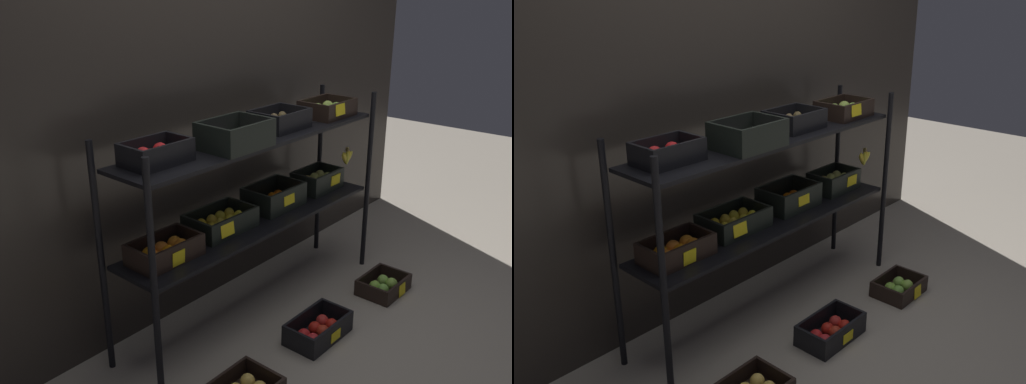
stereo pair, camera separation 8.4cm
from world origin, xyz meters
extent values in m
plane|color=gray|center=(0.00, 0.00, 0.00)|extent=(10.00, 10.00, 0.00)
cube|color=#2D2823|center=(0.00, 0.39, 1.00)|extent=(4.19, 0.12, 1.99)
cylinder|color=black|center=(-0.90, -0.19, 0.60)|extent=(0.03, 0.03, 1.19)
cylinder|color=black|center=(0.90, -0.19, 0.60)|extent=(0.03, 0.03, 1.19)
cylinder|color=black|center=(-0.90, 0.19, 0.60)|extent=(0.03, 0.03, 1.19)
cylinder|color=black|center=(0.90, 0.19, 0.60)|extent=(0.03, 0.03, 1.19)
cube|color=black|center=(0.00, 0.00, 0.56)|extent=(1.76, 0.35, 0.02)
cube|color=black|center=(0.00, 0.00, 1.05)|extent=(1.76, 0.35, 0.02)
cube|color=black|center=(-0.65, 0.02, 0.57)|extent=(0.35, 0.21, 0.01)
cube|color=black|center=(-0.65, -0.07, 0.63)|extent=(0.35, 0.02, 0.10)
cube|color=black|center=(-0.65, 0.12, 0.63)|extent=(0.35, 0.02, 0.10)
cube|color=black|center=(-0.82, 0.02, 0.63)|extent=(0.02, 0.18, 0.10)
cube|color=black|center=(-0.49, 0.02, 0.63)|extent=(0.02, 0.18, 0.10)
sphere|color=orange|center=(-0.74, 0.00, 0.62)|extent=(0.07, 0.07, 0.07)
sphere|color=orange|center=(-0.65, -0.01, 0.62)|extent=(0.07, 0.07, 0.07)
sphere|color=orange|center=(-0.57, 0.00, 0.62)|extent=(0.07, 0.07, 0.07)
sphere|color=orange|center=(-0.73, 0.04, 0.62)|extent=(0.07, 0.07, 0.07)
sphere|color=orange|center=(-0.65, 0.05, 0.62)|extent=(0.07, 0.07, 0.07)
sphere|color=orange|center=(-0.57, 0.05, 0.62)|extent=(0.07, 0.07, 0.07)
cube|color=yellow|center=(-0.66, -0.08, 0.61)|extent=(0.08, 0.01, 0.07)
cube|color=black|center=(-0.23, 0.06, 0.57)|extent=(0.37, 0.24, 0.01)
cube|color=black|center=(-0.23, -0.05, 0.63)|extent=(0.37, 0.02, 0.10)
cube|color=black|center=(-0.23, 0.17, 0.63)|extent=(0.37, 0.02, 0.10)
cube|color=black|center=(-0.40, 0.06, 0.63)|extent=(0.02, 0.20, 0.10)
cube|color=black|center=(-0.05, 0.06, 0.63)|extent=(0.02, 0.20, 0.10)
ellipsoid|color=yellow|center=(-0.33, 0.02, 0.62)|extent=(0.06, 0.06, 0.08)
ellipsoid|color=yellow|center=(-0.26, 0.02, 0.62)|extent=(0.06, 0.06, 0.08)
ellipsoid|color=yellow|center=(-0.19, 0.02, 0.62)|extent=(0.06, 0.06, 0.08)
ellipsoid|color=yellow|center=(-0.12, 0.02, 0.62)|extent=(0.06, 0.06, 0.08)
ellipsoid|color=yellow|center=(-0.33, 0.10, 0.62)|extent=(0.06, 0.06, 0.08)
ellipsoid|color=yellow|center=(-0.26, 0.09, 0.62)|extent=(0.06, 0.06, 0.08)
ellipsoid|color=yellow|center=(-0.19, 0.10, 0.62)|extent=(0.06, 0.06, 0.08)
ellipsoid|color=yellow|center=(-0.12, 0.09, 0.62)|extent=(0.06, 0.06, 0.08)
cube|color=yellow|center=(-0.30, -0.06, 0.63)|extent=(0.10, 0.01, 0.07)
cube|color=black|center=(0.22, 0.05, 0.57)|extent=(0.34, 0.24, 0.01)
cube|color=black|center=(0.22, -0.06, 0.64)|extent=(0.34, 0.02, 0.13)
cube|color=black|center=(0.22, 0.16, 0.64)|extent=(0.34, 0.02, 0.13)
cube|color=black|center=(0.06, 0.05, 0.64)|extent=(0.02, 0.20, 0.13)
cube|color=black|center=(0.39, 0.05, 0.64)|extent=(0.02, 0.20, 0.13)
sphere|color=orange|center=(0.13, 0.01, 0.61)|extent=(0.06, 0.06, 0.06)
sphere|color=orange|center=(0.19, 0.02, 0.61)|extent=(0.06, 0.06, 0.06)
sphere|color=orange|center=(0.26, 0.02, 0.61)|extent=(0.06, 0.06, 0.06)
sphere|color=orange|center=(0.31, 0.02, 0.61)|extent=(0.06, 0.06, 0.06)
sphere|color=orange|center=(0.13, 0.09, 0.61)|extent=(0.06, 0.06, 0.06)
sphere|color=orange|center=(0.19, 0.09, 0.61)|extent=(0.06, 0.06, 0.06)
sphere|color=orange|center=(0.25, 0.09, 0.61)|extent=(0.06, 0.06, 0.06)
sphere|color=orange|center=(0.31, 0.09, 0.61)|extent=(0.06, 0.06, 0.06)
cube|color=yellow|center=(0.22, -0.07, 0.64)|extent=(0.10, 0.01, 0.06)
cube|color=black|center=(0.64, 0.03, 0.57)|extent=(0.31, 0.21, 0.01)
cube|color=black|center=(0.64, -0.06, 0.64)|extent=(0.31, 0.02, 0.12)
cube|color=black|center=(0.64, 0.13, 0.64)|extent=(0.31, 0.02, 0.12)
cube|color=black|center=(0.49, 0.03, 0.64)|extent=(0.02, 0.18, 0.12)
cube|color=black|center=(0.79, 0.03, 0.64)|extent=(0.02, 0.18, 0.12)
ellipsoid|color=#B7BE5E|center=(0.57, 0.00, 0.63)|extent=(0.07, 0.07, 0.09)
ellipsoid|color=#AEB24F|center=(0.65, 0.00, 0.63)|extent=(0.07, 0.07, 0.09)
ellipsoid|color=#B2C05A|center=(0.71, 0.00, 0.63)|extent=(0.07, 0.07, 0.09)
ellipsoid|color=#BCAF4E|center=(0.57, 0.06, 0.63)|extent=(0.07, 0.07, 0.09)
ellipsoid|color=#BCC35A|center=(0.65, 0.06, 0.63)|extent=(0.07, 0.07, 0.09)
ellipsoid|color=#BEBF5D|center=(0.72, 0.06, 0.63)|extent=(0.07, 0.07, 0.09)
cube|color=yellow|center=(0.70, -0.07, 0.64)|extent=(0.10, 0.01, 0.07)
cube|color=black|center=(-0.65, 0.04, 1.06)|extent=(0.31, 0.20, 0.01)
cube|color=black|center=(-0.65, -0.05, 1.12)|extent=(0.31, 0.02, 0.10)
cube|color=black|center=(-0.65, 0.13, 1.12)|extent=(0.31, 0.02, 0.10)
cube|color=black|center=(-0.80, 0.04, 1.12)|extent=(0.02, 0.17, 0.10)
cube|color=black|center=(-0.51, 0.04, 1.12)|extent=(0.02, 0.17, 0.10)
sphere|color=red|center=(-0.70, 0.02, 1.10)|extent=(0.07, 0.07, 0.07)
sphere|color=red|center=(-0.60, 0.02, 1.10)|extent=(0.07, 0.07, 0.07)
sphere|color=red|center=(-0.70, 0.07, 1.10)|extent=(0.07, 0.07, 0.07)
sphere|color=red|center=(-0.60, 0.07, 1.10)|extent=(0.07, 0.07, 0.07)
cube|color=black|center=(-0.22, -0.05, 1.06)|extent=(0.34, 0.26, 0.01)
cube|color=black|center=(-0.22, -0.17, 1.13)|extent=(0.34, 0.02, 0.13)
cube|color=black|center=(-0.22, 0.07, 1.13)|extent=(0.34, 0.02, 0.13)
cube|color=black|center=(-0.38, -0.05, 1.13)|extent=(0.02, 0.22, 0.13)
cube|color=black|center=(-0.06, -0.05, 1.13)|extent=(0.02, 0.22, 0.13)
sphere|color=#652250|center=(-0.33, -0.11, 1.09)|extent=(0.05, 0.05, 0.05)
sphere|color=#67214D|center=(-0.28, -0.11, 1.09)|extent=(0.05, 0.05, 0.05)
sphere|color=#6C1951|center=(-0.22, -0.11, 1.09)|extent=(0.05, 0.05, 0.05)
sphere|color=#551C5D|center=(-0.17, -0.11, 1.09)|extent=(0.05, 0.05, 0.05)
sphere|color=#621D57|center=(-0.12, -0.11, 1.09)|extent=(0.05, 0.05, 0.05)
sphere|color=#691957|center=(-0.32, -0.06, 1.09)|extent=(0.05, 0.05, 0.05)
sphere|color=#6C2A5A|center=(-0.27, -0.06, 1.09)|extent=(0.05, 0.05, 0.05)
sphere|color=#682A4B|center=(-0.22, -0.06, 1.09)|extent=(0.05, 0.05, 0.05)
sphere|color=#572454|center=(-0.17, -0.06, 1.09)|extent=(0.05, 0.05, 0.05)
sphere|color=#6B2152|center=(-0.12, -0.05, 1.09)|extent=(0.05, 0.05, 0.05)
sphere|color=#5A2C52|center=(-0.32, 0.01, 1.09)|extent=(0.05, 0.05, 0.05)
sphere|color=#6C1B51|center=(-0.27, 0.00, 1.09)|extent=(0.05, 0.05, 0.05)
sphere|color=#5A1E50|center=(-0.22, 0.00, 1.09)|extent=(0.05, 0.05, 0.05)
sphere|color=#5D2D4D|center=(-0.17, 0.01, 1.09)|extent=(0.05, 0.05, 0.05)
sphere|color=#5E2A48|center=(-0.12, 0.00, 1.09)|extent=(0.05, 0.05, 0.05)
cube|color=black|center=(0.22, 0.02, 1.06)|extent=(0.30, 0.24, 0.01)
cube|color=black|center=(0.22, -0.09, 1.12)|extent=(0.30, 0.02, 0.10)
cube|color=black|center=(0.22, 0.13, 1.12)|extent=(0.30, 0.02, 0.10)
cube|color=black|center=(0.08, 0.02, 1.12)|extent=(0.02, 0.20, 0.10)
cube|color=black|center=(0.37, 0.02, 1.12)|extent=(0.02, 0.20, 0.10)
ellipsoid|color=brown|center=(0.15, -0.02, 1.10)|extent=(0.05, 0.05, 0.07)
ellipsoid|color=brown|center=(0.23, -0.02, 1.10)|extent=(0.05, 0.05, 0.07)
ellipsoid|color=brown|center=(0.29, -0.02, 1.10)|extent=(0.05, 0.05, 0.07)
ellipsoid|color=brown|center=(0.15, 0.06, 1.10)|extent=(0.05, 0.05, 0.07)
ellipsoid|color=brown|center=(0.23, 0.06, 1.10)|extent=(0.05, 0.05, 0.07)
ellipsoid|color=brown|center=(0.30, 0.06, 1.10)|extent=(0.05, 0.05, 0.07)
cube|color=black|center=(0.65, -0.02, 1.06)|extent=(0.32, 0.23, 0.01)
cube|color=black|center=(0.65, -0.12, 1.11)|extent=(0.32, 0.02, 0.09)
cube|color=black|center=(0.65, 0.09, 1.11)|extent=(0.32, 0.02, 0.09)
cube|color=black|center=(0.50, -0.02, 1.11)|extent=(0.02, 0.20, 0.09)
cube|color=black|center=(0.80, -0.02, 1.11)|extent=(0.02, 0.20, 0.09)
sphere|color=#8DC748|center=(0.60, -0.05, 1.10)|extent=(0.07, 0.07, 0.07)
sphere|color=#80B245|center=(0.70, -0.05, 1.10)|extent=(0.07, 0.07, 0.07)
sphere|color=#88B149|center=(0.60, 0.02, 1.10)|extent=(0.07, 0.07, 0.07)
sphere|color=#98B347|center=(0.70, 0.02, 1.10)|extent=(0.07, 0.07, 0.07)
cube|color=yellow|center=(0.61, -0.13, 1.12)|extent=(0.10, 0.01, 0.07)
cylinder|color=brown|center=(0.94, 0.00, 0.78)|extent=(0.02, 0.02, 0.02)
ellipsoid|color=yellow|center=(0.92, 0.01, 0.72)|extent=(0.09, 0.03, 0.09)
ellipsoid|color=yellow|center=(0.92, 0.01, 0.72)|extent=(0.07, 0.03, 0.10)
ellipsoid|color=yellow|center=(0.94, 0.00, 0.72)|extent=(0.03, 0.03, 0.10)
ellipsoid|color=yellow|center=(0.95, 0.00, 0.72)|extent=(0.06, 0.03, 0.10)
ellipsoid|color=yellow|center=(0.96, 0.00, 0.72)|extent=(0.09, 0.03, 0.09)
cube|color=black|center=(-0.66, -0.36, 0.06)|extent=(0.35, 0.02, 0.09)
cube|color=black|center=(-0.50, -0.49, 0.06)|extent=(0.02, 0.23, 0.09)
sphere|color=gold|center=(-0.58, -0.45, 0.05)|extent=(0.07, 0.07, 0.07)
cube|color=black|center=(-0.01, -0.46, 0.01)|extent=(0.38, 0.21, 0.01)
cube|color=black|center=(-0.01, -0.56, 0.07)|extent=(0.38, 0.02, 0.11)
cube|color=black|center=(-0.01, -0.36, 0.07)|extent=(0.38, 0.02, 0.11)
cube|color=black|center=(-0.19, -0.46, 0.07)|extent=(0.02, 0.18, 0.11)
cube|color=black|center=(0.17, -0.46, 0.07)|extent=(0.02, 0.18, 0.11)
sphere|color=red|center=(-0.10, -0.49, 0.05)|extent=(0.07, 0.07, 0.07)
sphere|color=red|center=(-0.01, -0.49, 0.05)|extent=(0.07, 0.07, 0.07)
sphere|color=red|center=(0.08, -0.49, 0.05)|extent=(0.07, 0.07, 0.07)
sphere|color=red|center=(-0.10, -0.43, 0.05)|extent=(0.07, 0.07, 0.07)
sphere|color=red|center=(-0.01, -0.43, 0.05)|extent=(0.07, 0.07, 0.07)
sphere|color=red|center=(0.08, -0.43, 0.05)|extent=(0.07, 0.07, 0.07)
cube|color=yellow|center=(0.00, -0.57, 0.05)|extent=(0.09, 0.00, 0.06)
cube|color=black|center=(0.66, -0.49, 0.01)|extent=(0.31, 0.23, 0.01)
cube|color=black|center=(0.66, -0.59, 0.06)|extent=(0.31, 0.02, 0.09)
cube|color=black|center=(0.66, -0.38, 0.06)|extent=(0.31, 0.02, 0.09)
cube|color=black|center=(0.51, -0.49, 0.06)|extent=(0.02, 0.20, 0.09)
cube|color=black|center=(0.81, -0.49, 0.06)|extent=(0.02, 0.20, 0.09)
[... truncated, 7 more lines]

